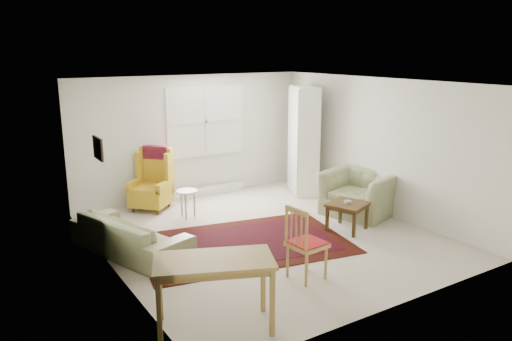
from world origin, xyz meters
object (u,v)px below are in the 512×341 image
coffee_table (347,217)px  desk (214,294)px  desk_chair (307,242)px  armchair (360,189)px  cabinet (304,141)px  stool (187,204)px  wingback_chair (150,179)px  sofa (130,227)px

coffee_table → desk: 3.65m
desk_chair → armchair: bearing=-63.0°
coffee_table → cabinet: 2.53m
cabinet → desk_chair: bearing=-103.5°
armchair → stool: armchair is taller
coffee_table → desk_chair: 2.04m
armchair → stool: bearing=-136.5°
stool → desk: size_ratio=0.40×
wingback_chair → coffee_table: wingback_chair is taller
coffee_table → desk_chair: desk_chair is taller
stool → desk_chair: (0.31, -3.13, 0.25)m
cabinet → desk: cabinet is taller
wingback_chair → stool: wingback_chair is taller
armchair → sofa: bearing=-114.3°
coffee_table → stool: stool is taller
armchair → coffee_table: 0.97m
sofa → desk: bearing=163.7°
coffee_table → desk: size_ratio=0.46×
desk → desk_chair: size_ratio=1.26×
armchair → wingback_chair: 3.94m
cabinet → desk_chair: size_ratio=2.21×
coffee_table → cabinet: (0.78, 2.24, 0.88)m
wingback_chair → cabinet: size_ratio=0.53×
desk → sofa: bearing=92.4°
armchair → desk: bearing=-81.4°
wingback_chair → stool: 0.95m
wingback_chair → desk: bearing=-55.0°
wingback_chair → desk: wingback_chair is taller
wingback_chair → cabinet: (3.18, -0.60, 0.53)m
wingback_chair → desk_chair: size_ratio=1.17×
stool → desk: (-1.30, -3.56, 0.15)m
coffee_table → desk_chair: size_ratio=0.58×
armchair → desk_chair: size_ratio=1.20×
stool → wingback_chair: bearing=115.8°
coffee_table → stool: 2.87m
sofa → coffee_table: sofa is taller
sofa → coffee_table: size_ratio=3.45×
sofa → desk_chair: 2.70m
coffee_table → desk_chair: bearing=-147.5°
desk_chair → coffee_table: bearing=-63.5°
armchair → desk: (-4.09, -2.05, -0.07)m
armchair → desk_chair: bearing=-75.0°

